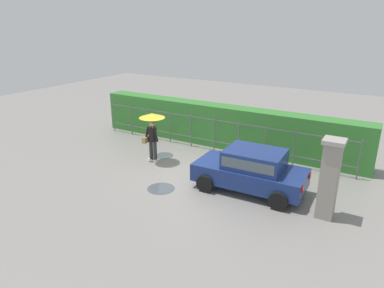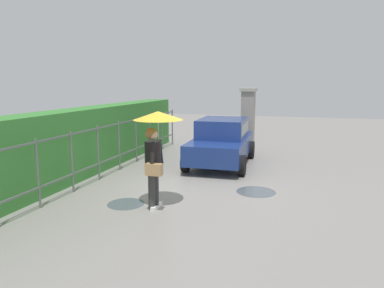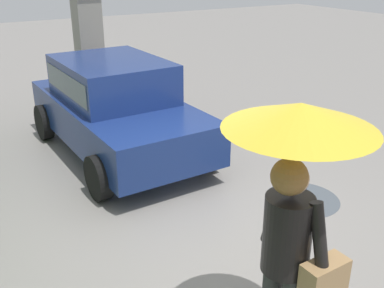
# 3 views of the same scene
# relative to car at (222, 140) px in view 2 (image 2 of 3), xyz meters

# --- Properties ---
(ground_plane) EXTENTS (40.00, 40.00, 0.00)m
(ground_plane) POSITION_rel_car_xyz_m (-2.62, 0.00, -0.80)
(ground_plane) COLOR gray
(car) EXTENTS (3.78, 1.95, 1.48)m
(car) POSITION_rel_car_xyz_m (0.00, 0.00, 0.00)
(car) COLOR navy
(car) RESTS_ON ground
(pedestrian) EXTENTS (1.03, 1.03, 2.06)m
(pedestrian) POSITION_rel_car_xyz_m (-4.44, 0.44, 0.72)
(pedestrian) COLOR #333333
(pedestrian) RESTS_ON ground
(gate_pillar) EXTENTS (0.60, 0.60, 2.42)m
(gate_pillar) POSITION_rel_car_xyz_m (2.52, -0.47, 0.44)
(gate_pillar) COLOR gray
(gate_pillar) RESTS_ON ground
(fence_section) EXTENTS (11.78, 0.05, 1.50)m
(fence_section) POSITION_rel_car_xyz_m (-2.84, 2.81, 0.02)
(fence_section) COLOR #59605B
(fence_section) RESTS_ON ground
(hedge_row) EXTENTS (12.73, 0.90, 1.90)m
(hedge_row) POSITION_rel_car_xyz_m (-2.84, 3.61, 0.15)
(hedge_row) COLOR #387F33
(hedge_row) RESTS_ON ground
(puddle_near) EXTENTS (0.96, 0.96, 0.00)m
(puddle_near) POSITION_rel_car_xyz_m (-2.70, -1.45, -0.80)
(puddle_near) COLOR #4C545B
(puddle_near) RESTS_ON ground
(puddle_far) EXTENTS (0.82, 0.82, 0.00)m
(puddle_far) POSITION_rel_car_xyz_m (-4.43, 1.18, -0.80)
(puddle_far) COLOR #4C545B
(puddle_far) RESTS_ON ground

